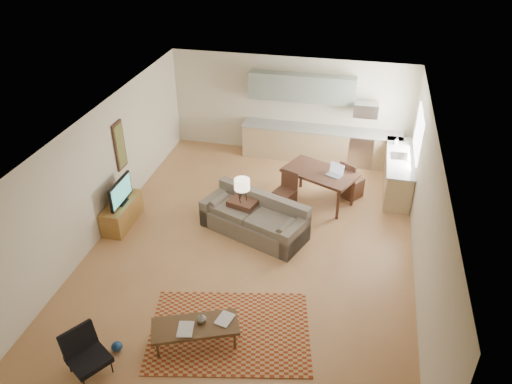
% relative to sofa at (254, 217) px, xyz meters
% --- Properties ---
extents(room, '(9.00, 9.00, 9.00)m').
position_rel_sofa_xyz_m(room, '(0.08, -0.47, 0.94)').
color(room, '#A97345').
rests_on(room, ground).
extents(kitchen_counter_back, '(4.26, 0.64, 0.92)m').
position_rel_sofa_xyz_m(kitchen_counter_back, '(0.98, 3.71, 0.05)').
color(kitchen_counter_back, tan).
rests_on(kitchen_counter_back, ground).
extents(kitchen_counter_right, '(0.64, 2.26, 0.92)m').
position_rel_sofa_xyz_m(kitchen_counter_right, '(3.01, 2.53, 0.05)').
color(kitchen_counter_right, tan).
rests_on(kitchen_counter_right, ground).
extents(kitchen_range, '(0.62, 0.62, 0.90)m').
position_rel_sofa_xyz_m(kitchen_range, '(2.08, 3.71, 0.04)').
color(kitchen_range, '#A5A8AD').
rests_on(kitchen_range, ground).
extents(kitchen_microwave, '(0.62, 0.40, 0.35)m').
position_rel_sofa_xyz_m(kitchen_microwave, '(2.08, 3.73, 1.14)').
color(kitchen_microwave, '#A5A8AD').
rests_on(kitchen_microwave, room).
extents(upper_cabinets, '(2.80, 0.34, 0.70)m').
position_rel_sofa_xyz_m(upper_cabinets, '(0.38, 3.86, 1.54)').
color(upper_cabinets, gray).
rests_on(upper_cabinets, room).
extents(window_right, '(0.02, 1.40, 1.05)m').
position_rel_sofa_xyz_m(window_right, '(3.31, 2.53, 1.14)').
color(window_right, white).
rests_on(window_right, room).
extents(wall_art_left, '(0.06, 0.42, 1.10)m').
position_rel_sofa_xyz_m(wall_art_left, '(-3.13, 0.43, 1.14)').
color(wall_art_left, olive).
rests_on(wall_art_left, room).
extents(triptych, '(1.70, 0.04, 0.50)m').
position_rel_sofa_xyz_m(triptych, '(-0.02, 4.00, 1.34)').
color(triptych, beige).
rests_on(triptych, room).
extents(rug, '(3.00, 2.36, 0.02)m').
position_rel_sofa_xyz_m(rug, '(0.24, -2.85, -0.40)').
color(rug, maroon).
rests_on(rug, floor).
extents(sofa, '(2.59, 1.84, 0.83)m').
position_rel_sofa_xyz_m(sofa, '(0.00, 0.00, 0.00)').
color(sofa, '#61584A').
rests_on(sofa, floor).
extents(coffee_table, '(1.51, 1.04, 0.42)m').
position_rel_sofa_xyz_m(coffee_table, '(-0.23, -3.21, -0.20)').
color(coffee_table, '#432D18').
rests_on(coffee_table, floor).
extents(book_a, '(0.38, 0.43, 0.03)m').
position_rel_sofa_xyz_m(book_a, '(-0.47, -3.37, 0.02)').
color(book_a, maroon).
rests_on(book_a, coffee_table).
extents(book_b, '(0.39, 0.43, 0.02)m').
position_rel_sofa_xyz_m(book_b, '(0.09, -2.96, 0.02)').
color(book_b, navy).
rests_on(book_b, coffee_table).
extents(vase, '(0.22, 0.22, 0.17)m').
position_rel_sofa_xyz_m(vase, '(-0.15, -3.12, 0.09)').
color(vase, black).
rests_on(vase, coffee_table).
extents(armchair, '(0.89, 0.89, 0.74)m').
position_rel_sofa_xyz_m(armchair, '(-1.63, -4.11, -0.04)').
color(armchair, black).
rests_on(armchair, floor).
extents(tv_credenza, '(0.46, 1.21, 0.56)m').
position_rel_sofa_xyz_m(tv_credenza, '(-2.91, -0.31, -0.13)').
color(tv_credenza, brown).
rests_on(tv_credenza, floor).
extents(tv, '(0.09, 0.93, 0.56)m').
position_rel_sofa_xyz_m(tv, '(-2.87, -0.31, 0.42)').
color(tv, black).
rests_on(tv, tv_credenza).
extents(console_table, '(0.67, 0.54, 0.68)m').
position_rel_sofa_xyz_m(console_table, '(-0.29, 0.15, -0.07)').
color(console_table, '#3C2319').
rests_on(console_table, floor).
extents(table_lamp, '(0.39, 0.39, 0.55)m').
position_rel_sofa_xyz_m(table_lamp, '(-0.29, 0.15, 0.54)').
color(table_lamp, beige).
rests_on(table_lamp, console_table).
extents(dining_table, '(1.87, 1.52, 0.83)m').
position_rel_sofa_xyz_m(dining_table, '(1.20, 1.54, 0.00)').
color(dining_table, '#3C2319').
rests_on(dining_table, floor).
extents(dining_chair_near, '(0.58, 0.59, 0.91)m').
position_rel_sofa_xyz_m(dining_chair_near, '(0.47, 1.10, 0.04)').
color(dining_chair_near, '#3C2319').
rests_on(dining_chair_near, floor).
extents(dining_chair_far, '(0.65, 0.65, 0.96)m').
position_rel_sofa_xyz_m(dining_chair_far, '(1.94, 1.98, 0.07)').
color(dining_chair_far, '#3C2319').
rests_on(dining_chair_far, floor).
extents(laptop, '(0.43, 0.39, 0.26)m').
position_rel_sofa_xyz_m(laptop, '(1.53, 1.43, 0.54)').
color(laptop, '#A5A8AD').
rests_on(laptop, dining_table).
extents(soap_bottle, '(0.10, 0.10, 0.19)m').
position_rel_sofa_xyz_m(soap_bottle, '(2.91, 3.17, 0.60)').
color(soap_bottle, beige).
rests_on(soap_bottle, kitchen_counter_right).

